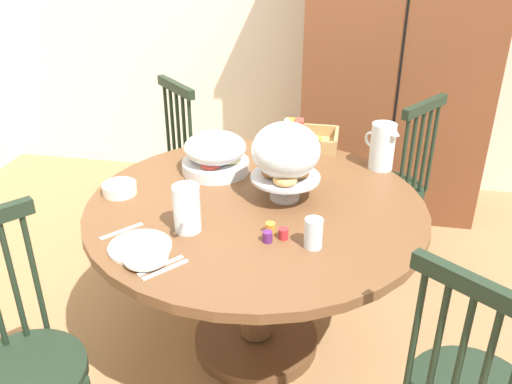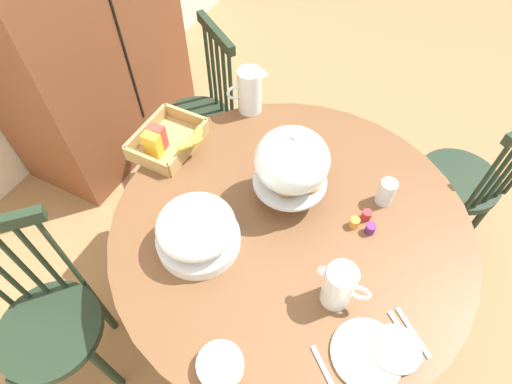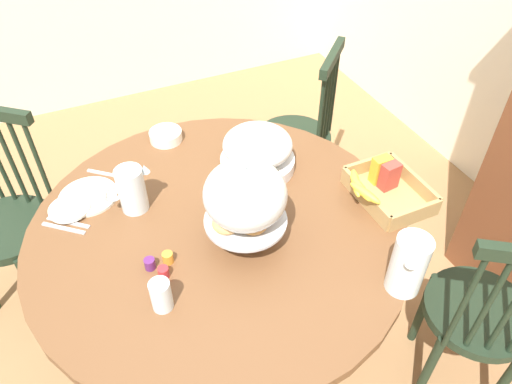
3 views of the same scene
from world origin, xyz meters
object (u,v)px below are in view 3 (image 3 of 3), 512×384
Objects in this scene: china_plate_small at (69,208)px; windsor_chair_near_window at (479,317)px; milk_pitcher at (408,266)px; cereal_basket at (384,187)px; pastry_stand_with_dome at (245,198)px; china_plate_large at (88,196)px; windsor_chair_facing_door at (12,224)px; dining_table at (221,257)px; cereal_bowl at (166,136)px; windsor_chair_by_cabinet at (298,139)px; fruit_platter_covered at (258,151)px; orange_juice_pitcher at (132,191)px; drinking_glass at (161,295)px.

windsor_chair_near_window is at bearing 55.56° from china_plate_small.
milk_pitcher reaches higher than cereal_basket.
pastry_stand_with_dome reaches higher than china_plate_large.
windsor_chair_facing_door is 6.50× the size of china_plate_small.
china_plate_large is (-0.44, -0.46, -0.19)m from pastry_stand_with_dome.
dining_table is 0.55m from china_plate_large.
dining_table is at bearing 1.95° from cereal_bowl.
windsor_chair_by_cabinet reaches higher than fruit_platter_covered.
china_plate_large is (-0.13, -0.15, -0.08)m from orange_juice_pitcher.
drinking_glass is at bearing -106.98° from windsor_chair_near_window.
pastry_stand_with_dome is at bearing -122.86° from windsor_chair_near_window.
windsor_chair_near_window is at bearing 52.36° from china_plate_large.
fruit_platter_covered is 0.95× the size of cereal_basket.
fruit_platter_covered is 1.65× the size of orange_juice_pitcher.
cereal_bowl is (-0.68, -0.08, -0.17)m from pastry_stand_with_dome.
cereal_basket is 0.94m from cereal_bowl.
pastry_stand_with_dome is at bearing 29.89° from dining_table.
cereal_bowl reaches higher than dining_table.
windsor_chair_near_window is 1.17m from drinking_glass.
pastry_stand_with_dome is (0.78, -0.65, 0.48)m from windsor_chair_by_cabinet.
fruit_platter_covered is 0.67m from china_plate_large.
china_plate_large is 1.57× the size of cereal_bowl.
fruit_platter_covered is at bearing 80.94° from china_plate_large.
windsor_chair_facing_door is at bearing -133.05° from pastry_stand_with_dome.
orange_juice_pitcher is (-0.32, -0.31, -0.12)m from pastry_stand_with_dome.
orange_juice_pitcher reaches higher than dining_table.
cereal_bowl is (-0.69, -0.65, -0.02)m from cereal_basket.
cereal_bowl reaches higher than china_plate_small.
windsor_chair_facing_door is at bearing -134.10° from milk_pitcher.
drinking_glass is at bearing 11.39° from china_plate_large.
windsor_chair_facing_door is 3.25× the size of fruit_platter_covered.
dining_table is 0.59m from china_plate_small.
pastry_stand_with_dome is 0.67m from china_plate_large.
dining_table is 0.99m from windsor_chair_by_cabinet.
cereal_bowl is at bearing -81.68° from windsor_chair_by_cabinet.
china_plate_small is 1.07× the size of cereal_bowl.
pastry_stand_with_dome reaches higher than drinking_glass.
fruit_platter_covered is 2.73× the size of drinking_glass.
cereal_basket reaches higher than dining_table.
dining_table is 0.40m from pastry_stand_with_dome.
windsor_chair_by_cabinet is at bearing 134.84° from fruit_platter_covered.
windsor_chair_facing_door is 0.79m from cereal_bowl.
pastry_stand_with_dome is 1.09× the size of cereal_basket.
pastry_stand_with_dome is at bearing 44.32° from orange_juice_pitcher.
pastry_stand_with_dome is (0.75, 0.80, 0.48)m from windsor_chair_facing_door.
milk_pitcher is 1.18m from china_plate_large.
cereal_basket is 1.12m from china_plate_large.
fruit_platter_covered is 0.73m from drinking_glass.
china_plate_large is (-0.92, -1.19, 0.29)m from windsor_chair_near_window.
pastry_stand_with_dome is at bearing -136.27° from milk_pitcher.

